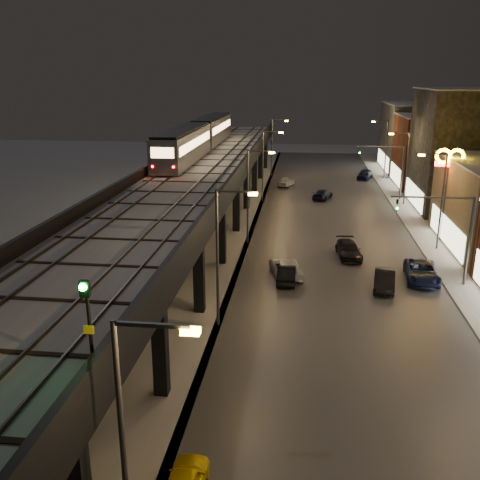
{
  "coord_description": "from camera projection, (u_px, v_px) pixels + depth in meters",
  "views": [
    {
      "loc": [
        4.46,
        -18.1,
        15.54
      ],
      "look_at": [
        0.38,
        15.82,
        5.0
      ],
      "focal_mm": 40.0,
      "sensor_mm": 36.0,
      "label": 1
    }
  ],
  "objects": [
    {
      "name": "under_viaduct_pavement",
      "position": [
        202.0,
        230.0,
        56.14
      ],
      "size": [
        11.0,
        120.0,
        0.06
      ],
      "primitive_type": "cube",
      "color": "#9FA1A8",
      "rests_on": "ground"
    },
    {
      "name": "building_d",
      "position": [
        471.0,
        150.0,
        62.98
      ],
      "size": [
        12.2,
        13.2,
        14.16
      ],
      "color": "#272729",
      "rests_on": "ground"
    },
    {
      "name": "streetlight_right_2",
      "position": [
        440.0,
        195.0,
        48.22
      ],
      "size": [
        2.56,
        0.28,
        9.0
      ],
      "color": "#38383A",
      "rests_on": "ground"
    },
    {
      "name": "car_mid_silver",
      "position": [
        286.0,
        268.0,
        43.01
      ],
      "size": [
        3.16,
        5.16,
        1.33
      ],
      "primitive_type": "imported",
      "rotation": [
        0.0,
        0.0,
        3.35
      ],
      "color": "silver",
      "rests_on": "ground"
    },
    {
      "name": "streetlight_left_2",
      "position": [
        251.0,
        190.0,
        50.17
      ],
      "size": [
        2.57,
        0.28,
        9.0
      ],
      "color": "#38383A",
      "rests_on": "ground"
    },
    {
      "name": "elevated_viaduct",
      "position": [
        194.0,
        183.0,
        51.5
      ],
      "size": [
        9.0,
        100.0,
        6.3
      ],
      "color": "black",
      "rests_on": "ground"
    },
    {
      "name": "sign_mcdonalds",
      "position": [
        449.0,
        168.0,
        50.17
      ],
      "size": [
        2.7,
        0.54,
        9.06
      ],
      "color": "#38383A",
      "rests_on": "ground"
    },
    {
      "name": "subway_train",
      "position": [
        199.0,
        136.0,
        66.04
      ],
      "size": [
        2.94,
        35.8,
        3.51
      ],
      "color": "gray",
      "rests_on": "viaduct_trackbed"
    },
    {
      "name": "car_far_white",
      "position": [
        286.0,
        182.0,
        77.89
      ],
      "size": [
        2.81,
        4.39,
        1.39
      ],
      "primitive_type": "imported",
      "rotation": [
        0.0,
        0.0,
        2.83
      ],
      "color": "silver",
      "rests_on": "ground"
    },
    {
      "name": "streetlight_left_4",
      "position": [
        274.0,
        144.0,
        84.33
      ],
      "size": [
        2.57,
        0.28,
        9.0
      ],
      "color": "#38383A",
      "rests_on": "ground"
    },
    {
      "name": "viaduct_parapet_far",
      "position": [
        150.0,
        169.0,
        51.78
      ],
      "size": [
        0.3,
        100.0,
        1.1
      ],
      "primitive_type": "cube",
      "color": "black",
      "rests_on": "elevated_viaduct"
    },
    {
      "name": "streetlight_right_4",
      "position": [
        385.0,
        145.0,
        82.37
      ],
      "size": [
        2.56,
        0.28,
        9.0
      ],
      "color": "#38383A",
      "rests_on": "ground"
    },
    {
      "name": "car_onc_silver",
      "position": [
        384.0,
        281.0,
        40.3
      ],
      "size": [
        2.1,
        4.48,
        1.42
      ],
      "primitive_type": "imported",
      "rotation": [
        0.0,
        0.0,
        -0.14
      ],
      "color": "black",
      "rests_on": "ground"
    },
    {
      "name": "building_f",
      "position": [
        421.0,
        137.0,
        89.98
      ],
      "size": [
        12.2,
        16.2,
        11.16
      ],
      "color": "#444445",
      "rests_on": "ground"
    },
    {
      "name": "streetlight_right_3",
      "position": [
        405.0,
        164.0,
        65.3
      ],
      "size": [
        2.56,
        0.28,
        9.0
      ],
      "color": "#38383A",
      "rests_on": "ground"
    },
    {
      "name": "streetlight_left_3",
      "position": [
        265.0,
        161.0,
        67.25
      ],
      "size": [
        2.57,
        0.28,
        9.0
      ],
      "color": "#38383A",
      "rests_on": "ground"
    },
    {
      "name": "streetlight_left_0",
      "position": [
        131.0,
        434.0,
        16.02
      ],
      "size": [
        2.57,
        0.28,
        9.0
      ],
      "color": "#38383A",
      "rests_on": "ground"
    },
    {
      "name": "car_mid_dark",
      "position": [
        322.0,
        195.0,
        69.78
      ],
      "size": [
        3.07,
        4.67,
        1.26
      ],
      "primitive_type": "imported",
      "rotation": [
        0.0,
        0.0,
        2.81
      ],
      "color": "black",
      "rests_on": "ground"
    },
    {
      "name": "car_onc_red",
      "position": [
        365.0,
        175.0,
        83.19
      ],
      "size": [
        3.06,
        4.85,
        1.54
      ],
      "primitive_type": "imported",
      "rotation": [
        0.0,
        0.0,
        -0.3
      ],
      "color": "black",
      "rests_on": "ground"
    },
    {
      "name": "viaduct_parapet_streetside",
      "position": [
        239.0,
        171.0,
        50.79
      ],
      "size": [
        0.3,
        100.0,
        1.1
      ],
      "primitive_type": "cube",
      "color": "black",
      "rests_on": "elevated_viaduct"
    },
    {
      "name": "car_near_white",
      "position": [
        287.0,
        274.0,
        41.73
      ],
      "size": [
        1.44,
        4.08,
        1.34
      ],
      "primitive_type": "imported",
      "rotation": [
        0.0,
        0.0,
        3.14
      ],
      "color": "black",
      "rests_on": "ground"
    },
    {
      "name": "car_onc_dark",
      "position": [
        422.0,
        273.0,
        41.91
      ],
      "size": [
        2.85,
        5.46,
        1.47
      ],
      "primitive_type": "imported",
      "rotation": [
        0.0,
        0.0,
        -0.08
      ],
      "color": "#162049",
      "rests_on": "ground"
    },
    {
      "name": "viaduct_trackbed",
      "position": [
        194.0,
        175.0,
        51.39
      ],
      "size": [
        8.4,
        100.0,
        0.32
      ],
      "color": "#B2B7C1",
      "rests_on": "elevated_viaduct"
    },
    {
      "name": "traffic_light_rig_a",
      "position": [
        454.0,
        230.0,
        40.0
      ],
      "size": [
        6.1,
        0.34,
        7.0
      ],
      "color": "#38383A",
      "rests_on": "ground"
    },
    {
      "name": "streetlight_left_1",
      "position": [
        222.0,
        249.0,
        33.1
      ],
      "size": [
        2.57,
        0.28,
        9.0
      ],
      "color": "#38383A",
      "rests_on": "ground"
    },
    {
      "name": "road_surface",
      "position": [
        331.0,
        234.0,
        54.6
      ],
      "size": [
        17.0,
        120.0,
        0.06
      ],
      "primitive_type": "cube",
      "color": "#46474D",
      "rests_on": "ground"
    },
    {
      "name": "car_onc_white",
      "position": [
        349.0,
        250.0,
        47.41
      ],
      "size": [
        2.35,
        4.84,
        1.36
      ],
      "primitive_type": "imported",
      "rotation": [
        0.0,
        0.0,
        0.1
      ],
      "color": "black",
      "rests_on": "ground"
    },
    {
      "name": "traffic_light_rig_b",
      "position": [
        393.0,
        165.0,
        68.46
      ],
      "size": [
        6.1,
        0.34,
        7.0
      ],
      "color": "#38383A",
      "rests_on": "ground"
    },
    {
      "name": "sidewalk_right",
      "position": [
        432.0,
        237.0,
        53.45
      ],
      "size": [
        4.0,
        120.0,
        0.14
      ],
      "primitive_type": "cube",
      "color": "#9FA1A8",
      "rests_on": "ground"
    },
    {
      "name": "ground",
      "position": [
        186.0,
        465.0,
        22.26
      ],
      "size": [
        220.0,
        220.0,
        0.0
      ],
      "primitive_type": "plane",
      "color": "silver"
    },
    {
      "name": "rail_signal",
      "position": [
        87.0,
        306.0,
        16.6
      ],
      "size": [
        0.34,
        0.42,
        2.92
      ],
      "color": "black",
      "rests_on": "viaduct_trackbed"
    },
    {
      "name": "building_e",
      "position": [
        441.0,
        151.0,
        76.85
      ],
      "size": [
        12.2,
        12.2,
        10.16
      ],
      "color": "brown",
      "rests_on": "ground"
    }
  ]
}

